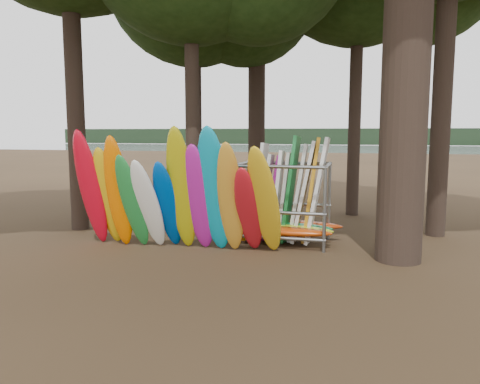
# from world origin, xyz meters

# --- Properties ---
(ground) EXTENTS (120.00, 120.00, 0.00)m
(ground) POSITION_xyz_m (0.00, 0.00, 0.00)
(ground) COLOR #47331E
(ground) RESTS_ON ground
(lake) EXTENTS (160.00, 160.00, 0.00)m
(lake) POSITION_xyz_m (0.00, 60.00, 0.00)
(lake) COLOR gray
(lake) RESTS_ON ground
(far_shore) EXTENTS (160.00, 4.00, 4.00)m
(far_shore) POSITION_xyz_m (0.00, 110.00, 2.00)
(far_shore) COLOR black
(far_shore) RESTS_ON ground
(kayak_row) EXTENTS (5.46, 1.89, 3.23)m
(kayak_row) POSITION_xyz_m (-1.00, 0.39, 1.36)
(kayak_row) COLOR red
(kayak_row) RESTS_ON ground
(storage_rack) EXTENTS (3.13, 1.52, 2.88)m
(storage_rack) POSITION_xyz_m (1.46, 1.97, 1.02)
(storage_rack) COLOR slate
(storage_rack) RESTS_ON ground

